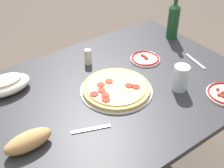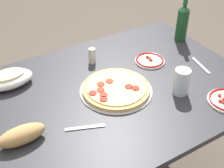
# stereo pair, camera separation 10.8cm
# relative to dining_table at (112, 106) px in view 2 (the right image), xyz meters

# --- Properties ---
(dining_table) EXTENTS (1.40, 0.98, 0.75)m
(dining_table) POSITION_rel_dining_table_xyz_m (0.00, 0.00, 0.00)
(dining_table) COLOR #2D2D33
(dining_table) RESTS_ON ground
(pepperoni_pizza) EXTENTS (0.36, 0.36, 0.03)m
(pepperoni_pizza) POSITION_rel_dining_table_xyz_m (0.01, -0.03, 0.13)
(pepperoni_pizza) COLOR #B7B7BC
(pepperoni_pizza) RESTS_ON dining_table
(baked_pasta_dish) EXTENTS (0.24, 0.15, 0.08)m
(baked_pasta_dish) POSITION_rel_dining_table_xyz_m (-0.42, 0.29, 0.15)
(baked_pasta_dish) COLOR white
(baked_pasta_dish) RESTS_ON dining_table
(wine_bottle) EXTENTS (0.07, 0.07, 0.30)m
(wine_bottle) POSITION_rel_dining_table_xyz_m (0.63, 0.21, 0.23)
(wine_bottle) COLOR #194723
(wine_bottle) RESTS_ON dining_table
(water_glass) EXTENTS (0.08, 0.08, 0.13)m
(water_glass) POSITION_rel_dining_table_xyz_m (0.27, -0.20, 0.18)
(water_glass) COLOR silver
(water_glass) RESTS_ON dining_table
(side_plate_near) EXTENTS (0.17, 0.17, 0.02)m
(side_plate_near) POSITION_rel_dining_table_xyz_m (0.31, 0.10, 0.12)
(side_plate_near) COLOR white
(side_plate_near) RESTS_ON dining_table
(bread_loaf) EXTENTS (0.20, 0.08, 0.07)m
(bread_loaf) POSITION_rel_dining_table_xyz_m (-0.49, -0.11, 0.15)
(bread_loaf) COLOR tan
(bread_loaf) RESTS_ON dining_table
(spice_shaker) EXTENTS (0.04, 0.04, 0.09)m
(spice_shaker) POSITION_rel_dining_table_xyz_m (0.03, 0.27, 0.15)
(spice_shaker) COLOR silver
(spice_shaker) RESTS_ON dining_table
(fork_left) EXTENTS (0.05, 0.17, 0.00)m
(fork_left) POSITION_rel_dining_table_xyz_m (0.53, -0.08, 0.11)
(fork_left) COLOR #B7B7BC
(fork_left) RESTS_ON dining_table
(fork_right) EXTENTS (0.16, 0.08, 0.00)m
(fork_right) POSITION_rel_dining_table_xyz_m (-0.24, -0.17, 0.11)
(fork_right) COLOR #B7B7BC
(fork_right) RESTS_ON dining_table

